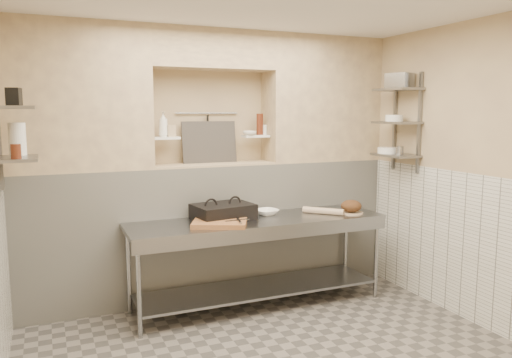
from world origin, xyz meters
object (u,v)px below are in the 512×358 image
prep_table (258,244)px  jug_left (17,139)px  bottle_soap (163,124)px  bowl_alcove (250,133)px  panini_press (223,212)px  mixing_bowl (267,212)px  bread_loaf (351,206)px  cutting_board (220,223)px  rolling_pin (323,211)px

prep_table → jug_left: size_ratio=9.77×
bottle_soap → jug_left: size_ratio=0.95×
bowl_alcove → jug_left: (-2.25, -0.49, 0.01)m
panini_press → mixing_bowl: size_ratio=2.65×
panini_press → jug_left: bearing=174.6°
bread_loaf → bowl_alcove: 1.34m
mixing_bowl → bread_loaf: size_ratio=1.09×
cutting_board → mixing_bowl: 0.67m
cutting_board → bottle_soap: (-0.36, 0.68, 0.92)m
panini_press → jug_left: size_ratio=2.34×
panini_press → rolling_pin: 1.07m
cutting_board → bowl_alcove: size_ratio=3.35×
bowl_alcove → jug_left: bearing=-167.7°
panini_press → bottle_soap: (-0.48, 0.43, 0.86)m
cutting_board → mixing_bowl: mixing_bowl is taller
rolling_pin → bowl_alcove: size_ratio=2.91×
prep_table → jug_left: jug_left is taller
panini_press → cutting_board: size_ratio=1.24×
bowl_alcove → jug_left: size_ratio=0.56×
panini_press → bowl_alcove: (0.45, 0.39, 0.76)m
mixing_bowl → bottle_soap: bottle_soap is taller
panini_press → cutting_board: panini_press is taller
prep_table → bottle_soap: bearing=144.9°
prep_table → jug_left: (-2.13, 0.03, 1.10)m
rolling_pin → bread_loaf: (0.29, -0.09, 0.05)m
panini_press → rolling_pin: bearing=-17.1°
prep_table → mixing_bowl: (0.17, 0.17, 0.29)m
bottle_soap → cutting_board: bearing=-61.8°
jug_left → cutting_board: bearing=-4.9°
cutting_board → bottle_soap: bearing=118.2°
bottle_soap → bread_loaf: bearing=-20.5°
cutting_board → rolling_pin: bearing=4.1°
prep_table → cutting_board: (-0.44, -0.11, 0.28)m
prep_table → rolling_pin: 0.79m
cutting_board → bottle_soap: size_ratio=1.99×
cutting_board → bread_loaf: bread_loaf is taller
mixing_bowl → bowl_alcove: (-0.05, 0.36, 0.81)m
panini_press → bread_loaf: bearing=-19.0°
bowl_alcove → bread_loaf: bearing=-35.6°
bowl_alcove → rolling_pin: bearing=-42.2°
rolling_pin → bread_loaf: 0.30m
panini_press → bottle_soap: bottle_soap is taller
bread_loaf → jug_left: jug_left is taller
panini_press → bread_loaf: (1.34, -0.25, 0.00)m
panini_press → cutting_board: (-0.12, -0.24, -0.05)m
prep_table → bowl_alcove: bearing=76.8°
mixing_bowl → bottle_soap: 1.39m
panini_press → mixing_bowl: 0.50m
cutting_board → prep_table: bearing=13.8°
cutting_board → bread_loaf: bearing=-0.2°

